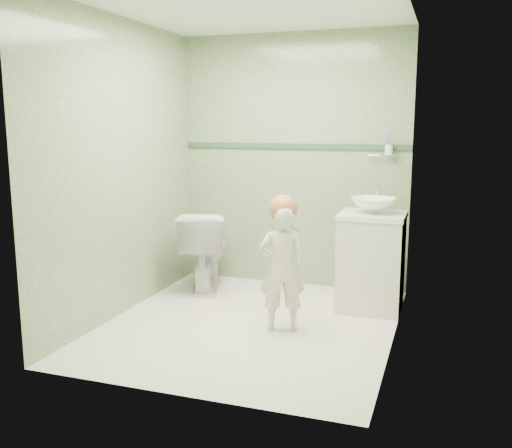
% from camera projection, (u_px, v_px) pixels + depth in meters
% --- Properties ---
extents(ground, '(2.50, 2.50, 0.00)m').
position_uv_depth(ground, '(250.00, 324.00, 4.46)').
color(ground, silver).
rests_on(ground, ground).
extents(room_shell, '(2.50, 2.54, 2.40)m').
position_uv_depth(room_shell, '(250.00, 172.00, 4.25)').
color(room_shell, gray).
rests_on(room_shell, ground).
extents(trim_stripe, '(2.20, 0.02, 0.05)m').
position_uv_depth(trim_stripe, '(293.00, 146.00, 5.38)').
color(trim_stripe, '#335237').
rests_on(trim_stripe, room_shell).
extents(vanity, '(0.52, 0.50, 0.80)m').
position_uv_depth(vanity, '(371.00, 263.00, 4.77)').
color(vanity, beige).
rests_on(vanity, ground).
extents(counter, '(0.54, 0.52, 0.04)m').
position_uv_depth(counter, '(373.00, 215.00, 4.70)').
color(counter, white).
rests_on(counter, vanity).
extents(basin, '(0.37, 0.37, 0.13)m').
position_uv_depth(basin, '(373.00, 205.00, 4.69)').
color(basin, white).
rests_on(basin, counter).
extents(faucet, '(0.03, 0.13, 0.18)m').
position_uv_depth(faucet, '(376.00, 193.00, 4.85)').
color(faucet, silver).
rests_on(faucet, counter).
extents(cup_holder, '(0.26, 0.07, 0.21)m').
position_uv_depth(cup_holder, '(388.00, 150.00, 5.04)').
color(cup_holder, silver).
rests_on(cup_holder, room_shell).
extents(toilet, '(0.62, 0.84, 0.76)m').
position_uv_depth(toilet, '(205.00, 250.00, 5.38)').
color(toilet, white).
rests_on(toilet, ground).
extents(toddler, '(0.41, 0.35, 0.97)m').
position_uv_depth(toddler, '(282.00, 268.00, 4.27)').
color(toddler, white).
rests_on(toddler, ground).
extents(hair_cap, '(0.21, 0.21, 0.21)m').
position_uv_depth(hair_cap, '(283.00, 209.00, 4.22)').
color(hair_cap, '#B46D45').
rests_on(hair_cap, toddler).
extents(teal_toothbrush, '(0.10, 0.14, 0.08)m').
position_uv_depth(teal_toothbrush, '(294.00, 229.00, 4.10)').
color(teal_toothbrush, '#0B9381').
rests_on(teal_toothbrush, toddler).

